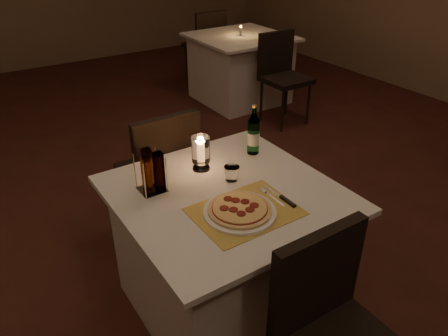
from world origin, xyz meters
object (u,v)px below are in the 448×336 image
water_bottle (253,134)px  plate (240,212)px  chair_near (331,321)px  pizza (240,209)px  neighbor_table_right (240,68)px  main_table (226,252)px  hurricane_candle (201,151)px  chair_far (162,165)px  tumbler (232,173)px

water_bottle → plate: bearing=-132.3°
chair_near → pizza: chair_near is taller
pizza → neighbor_table_right: 3.37m
plate → neighbor_table_right: 3.37m
main_table → hurricane_candle: size_ratio=5.56×
main_table → chair_far: bearing=90.0°
chair_near → pizza: bearing=95.3°
chair_near → plate: 0.57m
chair_near → hurricane_candle: bearing=89.2°
tumbler → chair_near: bearing=-95.8°
water_bottle → hurricane_candle: (-0.33, 0.00, -0.01)m
chair_near → neighbor_table_right: chair_near is taller
main_table → pizza: pizza is taller
chair_far → water_bottle: 0.65m
water_bottle → hurricane_candle: 0.33m
water_bottle → main_table: bearing=-143.7°
chair_near → plate: chair_near is taller
pizza → chair_near: bearing=-84.7°
chair_far → water_bottle: (0.34, -0.46, 0.30)m
chair_near → water_bottle: (0.34, 0.96, 0.30)m
water_bottle → chair_near: bearing=-109.4°
main_table → tumbler: bearing=42.7°
plate → neighbor_table_right: (1.93, 2.73, -0.38)m
chair_far → hurricane_candle: 0.55m
main_table → hurricane_candle: 0.54m
pizza → tumbler: 0.29m
hurricane_candle → neighbor_table_right: bearing=50.9°
hurricane_candle → tumbler: bearing=-69.3°
neighbor_table_right → tumbler: bearing=-126.0°
hurricane_candle → chair_near: bearing=-90.8°
plate → hurricane_candle: bearing=81.7°
plate → tumbler: 0.29m
neighbor_table_right → pizza: bearing=-125.3°
pizza → hurricane_candle: (0.06, 0.43, 0.08)m
pizza → hurricane_candle: hurricane_candle is taller
chair_far → neighbor_table_right: chair_far is taller
main_table → water_bottle: bearing=36.3°
hurricane_candle → neighbor_table_right: size_ratio=0.18×
main_table → pizza: size_ratio=3.57×
water_bottle → neighbor_table_right: (1.54, 2.30, -0.48)m
water_bottle → chair_far: bearing=126.2°
main_table → plate: bearing=-105.5°
plate → pizza: size_ratio=1.14×
main_table → chair_near: bearing=-90.0°
plate → tumbler: bearing=62.8°
main_table → tumbler: size_ratio=13.17×
tumbler → hurricane_candle: hurricane_candle is taller
main_table → tumbler: tumbler is taller
chair_near → water_bottle: 1.07m
chair_far → neighbor_table_right: bearing=44.3°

